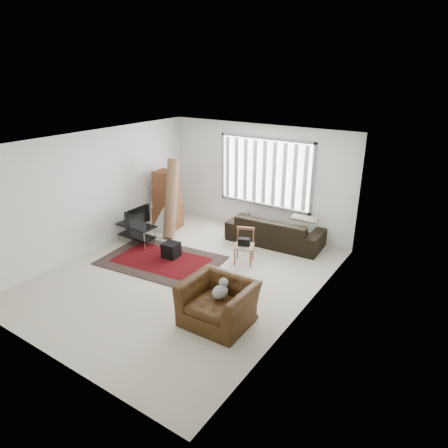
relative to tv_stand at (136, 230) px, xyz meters
The scene contains 11 objects.
room 2.44m from the tv_stand, ahead, with size 6.00×6.02×2.71m.
persian_rug 1.23m from the tv_stand, 19.27° to the right, with size 2.68×1.94×0.02m.
tv_stand is the anchor object (origin of this frame).
tv 0.35m from the tv_stand, 135.00° to the left, with size 0.77×0.10×0.44m, color black.
subwoofer 1.21m from the tv_stand, ahead, with size 0.33×0.33×0.33m, color black.
moving_boxes 1.24m from the tv_stand, 92.76° to the left, with size 0.68×0.63×1.51m.
white_flatpack 0.98m from the tv_stand, 101.75° to the left, with size 0.56×0.08×0.71m, color silver.
rolled_rug 1.13m from the tv_stand, 67.68° to the left, with size 0.29×0.29×1.91m, color brown.
sofa 3.30m from the tv_stand, 33.82° to the left, with size 2.27×0.98×0.87m, color black.
side_chair 2.71m from the tv_stand, 12.28° to the left, with size 0.53×0.53×0.75m.
armchair 3.75m from the tv_stand, 24.21° to the right, with size 1.14×1.00×0.83m.
Camera 1 is at (4.65, -5.52, 3.96)m, focal length 32.00 mm.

